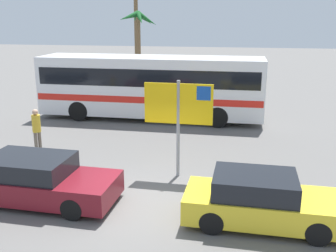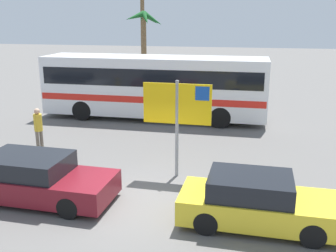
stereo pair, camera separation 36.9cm
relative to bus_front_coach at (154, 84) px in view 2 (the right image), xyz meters
name	(u,v)px [view 2 (the right image)]	position (x,y,z in m)	size (l,w,h in m)	color
ground	(133,203)	(1.72, -9.55, -1.78)	(120.00, 120.00, 0.00)	#605E5B
bus_front_coach	(154,84)	(0.00, 0.00, 0.00)	(11.30, 2.59, 3.17)	white
ferry_sign	(179,108)	(2.61, -7.36, 0.54)	(2.20, 0.11, 3.20)	gray
car_maroon	(34,179)	(-1.12, -9.90, -1.15)	(4.55, 1.94, 1.32)	maroon
car_yellow	(256,202)	(5.11, -10.08, -1.15)	(3.99, 1.75, 1.32)	yellow
pedestrian_by_bus	(38,126)	(-3.15, -6.03, -0.76)	(0.32, 0.32, 1.73)	#706656
palm_tree_seaside	(142,4)	(-3.97, 12.28, 4.30)	(2.78, 2.88, 7.80)	brown
palm_tree_inland	(144,26)	(-2.91, 8.82, 2.68)	(2.97, 2.88, 5.53)	brown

